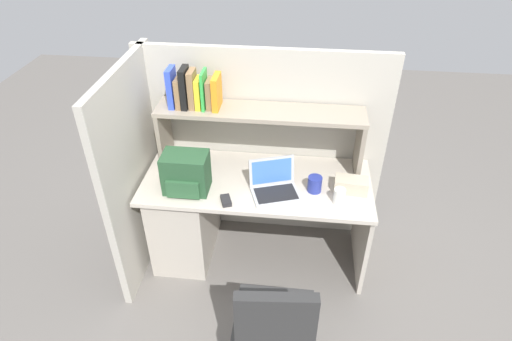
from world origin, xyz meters
TOP-DOWN VIEW (x-y plane):
  - ground_plane at (0.00, 0.00)m, footprint 8.00×8.00m
  - desk at (-0.39, 0.00)m, footprint 1.60×0.70m
  - cubicle_partition_rear at (0.00, 0.38)m, footprint 1.84×0.05m
  - cubicle_partition_left at (-0.85, -0.05)m, footprint 0.05×1.06m
  - overhead_hutch at (0.00, 0.20)m, footprint 1.44×0.28m
  - reference_books_on_shelf at (-0.45, 0.20)m, footprint 0.35×0.18m
  - laptop at (0.13, -0.11)m, footprint 0.37×0.33m
  - backpack at (-0.46, -0.16)m, footprint 0.30×0.23m
  - computer_mouse at (-0.17, -0.26)m, footprint 0.09×0.12m
  - paper_cup at (0.56, -0.18)m, footprint 0.08×0.08m
  - tissue_box at (0.65, -0.05)m, footprint 0.23×0.14m
  - snack_canister at (0.40, -0.07)m, footprint 0.10×0.10m
  - office_chair at (0.21, -1.00)m, footprint 0.52×0.52m

SIDE VIEW (x-z plane):
  - ground_plane at x=0.00m, z-range 0.00..0.00m
  - office_chair at x=0.21m, z-range -0.07..0.86m
  - desk at x=-0.39m, z-range 0.04..0.77m
  - computer_mouse at x=-0.17m, z-range 0.73..0.76m
  - cubicle_partition_rear at x=0.00m, z-range 0.00..1.55m
  - cubicle_partition_left at x=-0.85m, z-range 0.00..1.55m
  - tissue_box at x=0.65m, z-range 0.73..0.83m
  - laptop at x=0.13m, z-range 0.67..0.89m
  - paper_cup at x=0.56m, z-range 0.73..0.84m
  - snack_canister at x=0.40m, z-range 0.73..0.84m
  - backpack at x=-0.46m, z-range 0.73..1.00m
  - overhead_hutch at x=0.00m, z-range 0.86..1.31m
  - reference_books_on_shelf at x=-0.45m, z-range 1.16..1.44m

